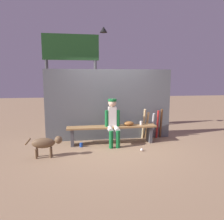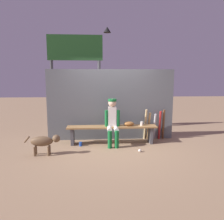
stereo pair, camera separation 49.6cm
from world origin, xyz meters
The scene contains 15 objects.
ground_plane centered at (0.00, 0.00, 0.00)m, with size 30.00×30.00×0.00m, color #937556.
chainlink_fence centered at (0.00, 0.44, 1.03)m, with size 3.70×0.03×2.07m, color #595E63.
dugout_bench centered at (0.00, 0.00, 0.39)m, with size 2.47×0.36×0.50m.
player_seated centered at (0.01, -0.11, 0.69)m, with size 0.41×0.55×1.26m.
baseball_glove centered at (0.48, 0.00, 0.56)m, with size 0.28×0.20×0.12m, color brown.
bat_wood_natural centered at (1.01, 0.31, 0.46)m, with size 0.06×0.06×0.93m, color tan.
bat_wood_tan centered at (1.11, 0.32, 0.41)m, with size 0.06×0.06×0.83m, color tan.
bat_aluminum_silver centered at (1.26, 0.26, 0.40)m, with size 0.06×0.06×0.80m, color #B7B7BC.
bat_aluminum_red centered at (1.44, 0.32, 0.43)m, with size 0.06×0.06×0.86m, color #B22323.
bat_wood_dark centered at (1.56, 0.34, 0.45)m, with size 0.06×0.06×0.90m, color brown.
baseball centered at (0.64, -0.74, 0.04)m, with size 0.07×0.07×0.07m, color white.
cup_on_ground centered at (-0.86, -0.16, 0.06)m, with size 0.08×0.08×0.11m, color #1E47AD.
cup_on_bench centered at (0.84, 0.02, 0.55)m, with size 0.08×0.08×0.11m, color silver.
scoreboard centered at (-1.05, 1.46, 2.39)m, with size 2.06×0.27×3.44m.
dog centered at (-1.66, -0.78, 0.34)m, with size 0.84×0.20×0.49m.
Camera 2 is at (-0.39, -5.72, 1.81)m, focal length 34.06 mm.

